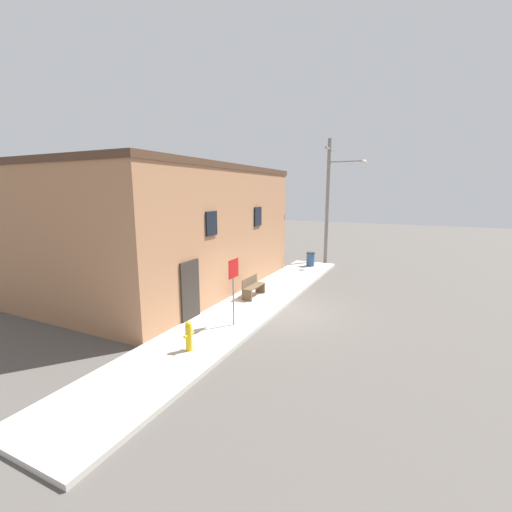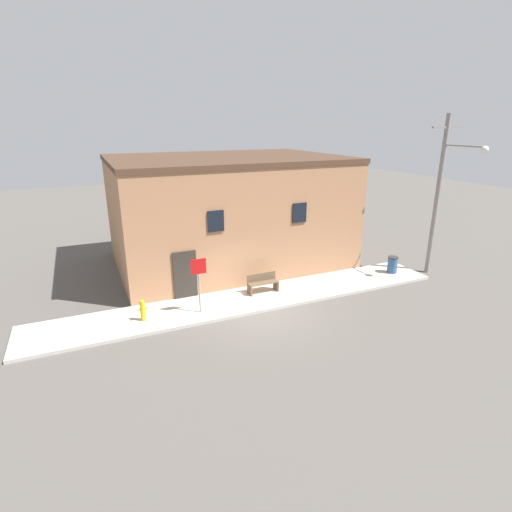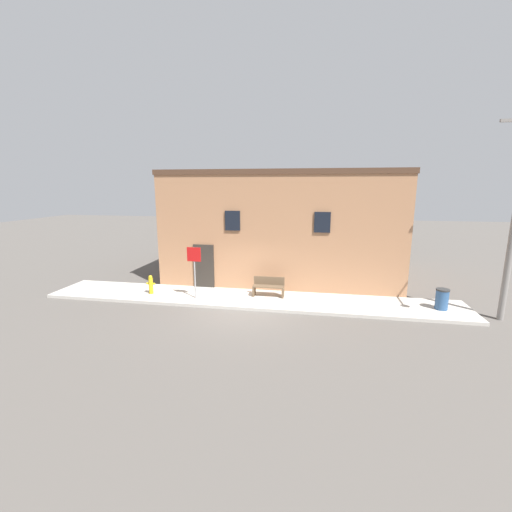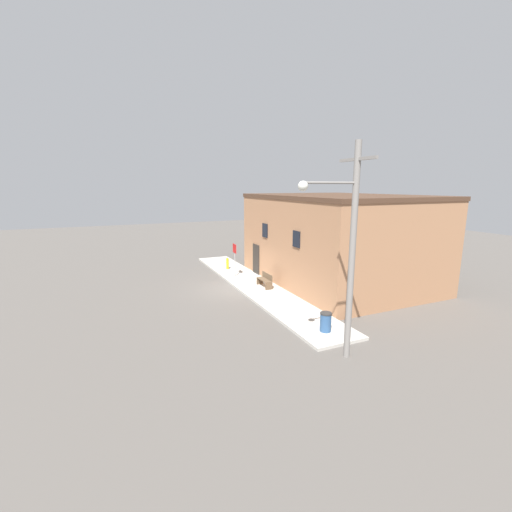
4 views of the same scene
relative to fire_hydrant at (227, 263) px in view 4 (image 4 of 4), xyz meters
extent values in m
plane|color=#56514C|center=(4.48, -1.03, -0.56)|extent=(80.00, 80.00, 0.00)
cube|color=#BCB7AD|center=(4.48, 0.22, -0.49)|extent=(17.98, 2.50, 0.13)
cube|color=#A87551|center=(5.49, 5.60, 2.15)|extent=(11.53, 8.28, 5.42)
cube|color=#4C3323|center=(5.49, 5.60, 4.98)|extent=(11.63, 8.38, 0.24)
cube|color=black|center=(3.48, 1.43, 2.80)|extent=(0.70, 0.08, 0.90)
cube|color=black|center=(7.51, 1.43, 2.80)|extent=(0.70, 0.08, 0.90)
cube|color=#2D2823|center=(2.04, 1.43, 0.54)|extent=(1.00, 0.08, 2.20)
cylinder|color=gold|center=(0.00, 0.00, -0.07)|extent=(0.19, 0.19, 0.72)
sphere|color=gold|center=(0.00, 0.00, 0.34)|extent=(0.17, 0.17, 0.17)
cylinder|color=gold|center=(-0.15, 0.00, 0.04)|extent=(0.10, 0.09, 0.09)
cylinder|color=gold|center=(0.15, 0.00, 0.04)|extent=(0.10, 0.09, 0.09)
cylinder|color=gray|center=(2.18, -0.21, 0.69)|extent=(0.06, 0.06, 2.24)
cube|color=red|center=(2.18, -0.23, 1.51)|extent=(0.61, 0.02, 0.61)
cube|color=brown|center=(4.64, 0.55, -0.21)|extent=(0.08, 0.44, 0.44)
cube|color=brown|center=(5.93, 0.55, -0.21)|extent=(0.08, 0.44, 0.44)
cube|color=brown|center=(5.28, 0.55, 0.03)|extent=(1.37, 0.44, 0.04)
cube|color=brown|center=(5.28, 0.75, 0.23)|extent=(1.37, 0.04, 0.36)
cylinder|color=#2D517F|center=(12.23, 0.17, -0.04)|extent=(0.48, 0.48, 0.77)
cylinder|color=#2D2D2D|center=(12.23, 0.17, 0.37)|extent=(0.50, 0.50, 0.06)
cylinder|color=gray|center=(14.17, -0.24, 3.29)|extent=(0.23, 0.23, 7.69)
cylinder|color=gray|center=(14.17, -1.27, 5.75)|extent=(0.08, 2.07, 0.08)
sphere|color=silver|center=(14.17, -2.31, 5.65)|extent=(0.32, 0.32, 0.32)
cube|color=gray|center=(14.17, -0.24, 6.52)|extent=(1.80, 0.10, 0.10)
camera|label=1|loc=(-7.27, -5.58, 3.96)|focal=24.00mm
camera|label=2|loc=(-1.61, -14.20, 6.71)|focal=28.00mm
camera|label=3|loc=(7.31, -13.75, 4.36)|focal=24.00mm
camera|label=4|loc=(23.53, -8.02, 5.66)|focal=24.00mm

